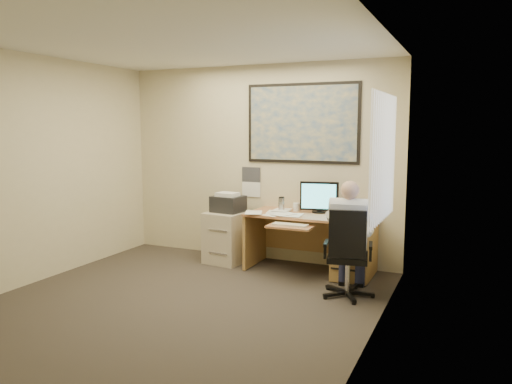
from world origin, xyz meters
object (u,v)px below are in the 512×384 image
at_px(filing_cabinet, 228,232).
at_px(office_chair, 346,271).
at_px(person, 349,239).
at_px(desk, 336,240).

height_order(filing_cabinet, office_chair, office_chair).
xyz_separation_m(filing_cabinet, person, (1.85, -0.72, 0.22)).
height_order(desk, filing_cabinet, desk).
bearing_deg(desk, person, -65.43).
relative_size(desk, office_chair, 1.61).
height_order(office_chair, person, person).
bearing_deg(office_chair, desk, 101.31).
distance_m(desk, office_chair, 0.88).
distance_m(office_chair, person, 0.36).
height_order(desk, office_chair, desk).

